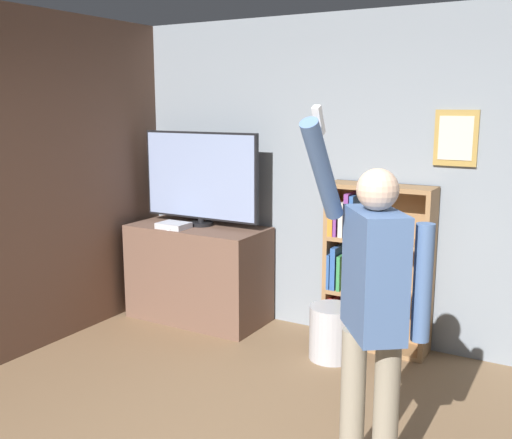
{
  "coord_description": "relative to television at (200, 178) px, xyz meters",
  "views": [
    {
      "loc": [
        1.43,
        -1.87,
        1.97
      ],
      "look_at": [
        -0.6,
        1.62,
        1.19
      ],
      "focal_mm": 42.0,
      "sensor_mm": 36.0,
      "label": 1
    }
  ],
  "objects": [
    {
      "name": "wall_side_brick",
      "position": [
        -0.75,
        -1.12,
        0.03
      ],
      "size": [
        0.06,
        4.39,
        2.7
      ],
      "color": "brown",
      "rests_on": "ground_plane"
    },
    {
      "name": "game_console",
      "position": [
        -0.14,
        -0.23,
        -0.41
      ],
      "size": [
        0.27,
        0.21,
        0.05
      ],
      "color": "silver",
      "rests_on": "tv_ledge"
    },
    {
      "name": "bookshelf",
      "position": [
        1.55,
        0.13,
        -0.65
      ],
      "size": [
        0.85,
        0.28,
        1.35
      ],
      "color": "#997047",
      "rests_on": "ground_plane"
    },
    {
      "name": "wall_back",
      "position": [
        1.7,
        0.31,
        0.04
      ],
      "size": [
        6.84,
        0.09,
        2.7
      ],
      "color": "gray",
      "rests_on": "ground_plane"
    },
    {
      "name": "remote_loose",
      "position": [
        -0.11,
        -0.28,
        -0.43
      ],
      "size": [
        0.05,
        0.14,
        0.02
      ],
      "color": "white",
      "rests_on": "tv_ledge"
    },
    {
      "name": "tv_ledge",
      "position": [
        -0.0,
        -0.06,
        -0.88
      ],
      "size": [
        1.25,
        0.62,
        0.88
      ],
      "color": "brown",
      "rests_on": "ground_plane"
    },
    {
      "name": "person",
      "position": [
        2.2,
        -1.64,
        -0.31
      ],
      "size": [
        0.57,
        0.55,
        1.97
      ],
      "rotation": [
        0.0,
        0.0,
        -0.93
      ],
      "color": "gray",
      "rests_on": "ground_plane"
    },
    {
      "name": "waste_bin",
      "position": [
        1.42,
        -0.27,
        -1.1
      ],
      "size": [
        0.35,
        0.35,
        0.42
      ],
      "color": "#B7B7BC",
      "rests_on": "ground_plane"
    },
    {
      "name": "television",
      "position": [
        0.0,
        0.0,
        0.0
      ],
      "size": [
        1.19,
        0.22,
        0.85
      ],
      "color": "black",
      "rests_on": "tv_ledge"
    }
  ]
}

